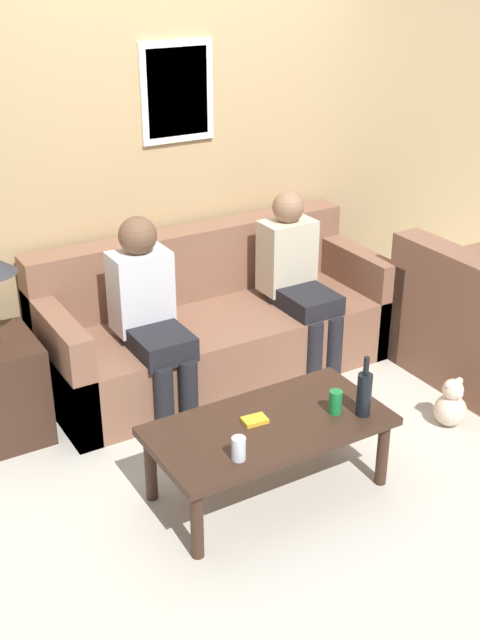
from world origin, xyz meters
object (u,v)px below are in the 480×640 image
object	(u,v)px
coffee_table	(269,431)
person_left	(149,310)
person_right	(297,275)
couch_main	(213,326)
wine_bottle	(364,393)
teddy_bear	(451,405)
drinking_glass	(239,449)

from	to	relation	value
coffee_table	person_left	size ratio (longest dim) A/B	1.03
person_left	person_right	distance (m)	1.05
couch_main	wine_bottle	bearing A→B (deg)	-87.93
person_right	teddy_bear	xyz separation A→B (m)	(0.32, -1.12, -0.48)
wine_bottle	drinking_glass	xyz separation A→B (m)	(-0.72, -0.01, -0.06)
wine_bottle	drinking_glass	world-z (taller)	wine_bottle
drinking_glass	person_right	size ratio (longest dim) A/B	0.10
person_left	person_right	size ratio (longest dim) A/B	1.02
person_left	couch_main	bearing A→B (deg)	21.43
wine_bottle	person_left	world-z (taller)	person_left
drinking_glass	person_right	bearing A→B (deg)	47.19
person_right	person_left	bearing A→B (deg)	-177.81
wine_bottle	person_right	distance (m)	1.36
person_left	teddy_bear	bearing A→B (deg)	-38.21
couch_main	person_left	world-z (taller)	person_left
drinking_glass	person_left	world-z (taller)	person_left
person_left	teddy_bear	xyz separation A→B (m)	(1.37, -1.08, -0.50)
person_right	teddy_bear	size ratio (longest dim) A/B	3.81
person_left	teddy_bear	distance (m)	1.81
couch_main	teddy_bear	distance (m)	1.54
couch_main	teddy_bear	world-z (taller)	couch_main
couch_main	coffee_table	world-z (taller)	couch_main
couch_main	coffee_table	distance (m)	1.32
teddy_bear	person_left	bearing A→B (deg)	141.79
couch_main	coffee_table	bearing A→B (deg)	-107.06
person_right	wine_bottle	bearing A→B (deg)	-110.23
couch_main	drinking_glass	bearing A→B (deg)	-114.77
coffee_table	person_left	world-z (taller)	person_left
drinking_glass	person_right	world-z (taller)	person_right
coffee_table	drinking_glass	world-z (taller)	drinking_glass
person_left	wine_bottle	bearing A→B (deg)	-64.92
coffee_table	person_right	xyz separation A→B (m)	(0.91, 1.10, 0.25)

